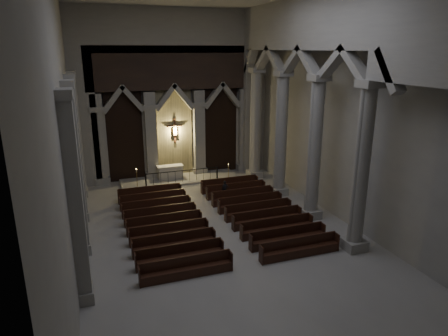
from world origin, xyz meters
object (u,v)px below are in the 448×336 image
candle_stand_left (137,183)px  pews (213,219)px  altar_rail (182,175)px  candle_stand_right (228,177)px  altar (170,172)px  worshipper (225,189)px

candle_stand_left → pews: candle_stand_left is taller
altar_rail → pews: (-0.00, -7.16, -0.40)m
candle_stand_right → pews: 7.28m
candle_stand_left → pews: 7.89m
altar → pews: bearing=-85.5°
candle_stand_left → candle_stand_right: 6.48m
altar_rail → pews: altar_rail is taller
candle_stand_left → candle_stand_right: size_ratio=1.04×
candle_stand_left → worshipper: 6.29m
altar → candle_stand_right: bearing=-24.4°
candle_stand_left → altar_rail: bearing=-0.9°
candle_stand_right → worshipper: candle_stand_right is taller
altar_rail → pews: 7.17m
altar → altar_rail: (0.65, -1.11, 0.05)m
altar → candle_stand_right: size_ratio=1.37×
candle_stand_right → pews: (-3.25, -6.51, -0.09)m
altar_rail → candle_stand_left: candle_stand_left is taller
candle_stand_left → candle_stand_right: bearing=-6.3°
pews → worshipper: bearing=61.5°
candle_stand_right → pews: bearing=-116.5°
altar_rail → candle_stand_right: (3.25, -0.65, -0.31)m
altar_rail → candle_stand_right: size_ratio=3.82×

